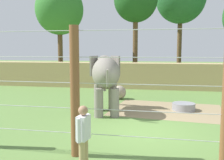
% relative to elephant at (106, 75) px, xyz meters
% --- Properties ---
extents(ground_plane, '(120.00, 120.00, 0.00)m').
position_rel_elephant_xyz_m(ground_plane, '(2.02, -2.59, -1.76)').
color(ground_plane, '#5B7F3D').
extents(dirt_patch, '(5.61, 4.54, 0.01)m').
position_rel_elephant_xyz_m(dirt_patch, '(2.83, 1.05, -1.75)').
color(dirt_patch, '#937F5B').
rests_on(dirt_patch, ground).
extents(embankment_wall, '(36.00, 1.80, 1.93)m').
position_rel_elephant_xyz_m(embankment_wall, '(2.02, 8.40, -0.79)').
color(embankment_wall, tan).
rests_on(embankment_wall, ground).
extents(elephant, '(1.90, 3.50, 2.65)m').
position_rel_elephant_xyz_m(elephant, '(0.00, 0.00, 0.00)').
color(elephant, gray).
rests_on(elephant, ground).
extents(enrichment_ball, '(0.82, 0.82, 0.82)m').
position_rel_elephant_xyz_m(enrichment_ball, '(0.08, 3.43, -1.35)').
color(enrichment_ball, gray).
rests_on(enrichment_ball, ground).
extents(cable_fence, '(12.94, 0.26, 3.57)m').
position_rel_elephant_xyz_m(cable_fence, '(2.12, -5.17, 0.03)').
color(cable_fence, brown).
rests_on(cable_fence, ground).
extents(zookeeper, '(0.27, 0.59, 1.67)m').
position_rel_elephant_xyz_m(zookeeper, '(0.85, -6.29, -0.83)').
color(zookeeper, tan).
rests_on(zookeeper, ground).
extents(water_tub, '(1.10, 1.10, 0.35)m').
position_rel_elephant_xyz_m(water_tub, '(3.64, 1.13, -1.58)').
color(water_tub, gray).
rests_on(water_tub, ground).
extents(tree_left_of_centre, '(3.83, 3.83, 9.36)m').
position_rel_elephant_xyz_m(tree_left_of_centre, '(0.16, 11.73, 5.51)').
color(tree_left_of_centre, brown).
rests_on(tree_left_of_centre, ground).
extents(tree_right_of_centre, '(4.31, 4.31, 8.82)m').
position_rel_elephant_xyz_m(tree_right_of_centre, '(-6.66, 11.05, 4.75)').
color(tree_right_of_centre, brown).
rests_on(tree_right_of_centre, ground).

